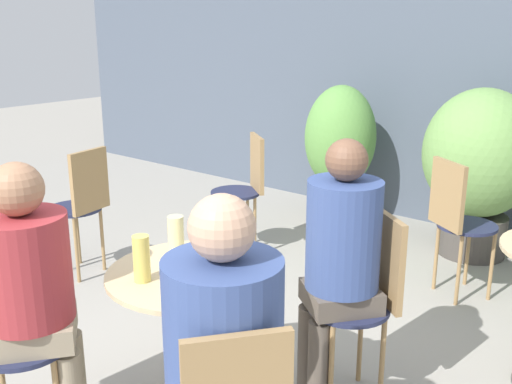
# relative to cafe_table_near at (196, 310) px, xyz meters

# --- Properties ---
(storefront_wall) EXTENTS (10.00, 0.06, 3.00)m
(storefront_wall) POSITION_rel_cafe_table_near_xyz_m (0.07, 3.24, 0.96)
(storefront_wall) COLOR #4C5666
(storefront_wall) RESTS_ON ground_plane
(cafe_table_near) EXTENTS (0.73, 0.73, 0.72)m
(cafe_table_near) POSITION_rel_cafe_table_near_xyz_m (0.00, 0.00, 0.00)
(cafe_table_near) COLOR #514C47
(cafe_table_near) RESTS_ON ground_plane
(bistro_chair_2) EXTENTS (0.42, 0.42, 0.89)m
(bistro_chair_2) POSITION_rel_cafe_table_near_xyz_m (0.47, 0.62, 0.01)
(bistro_chair_2) COLOR #232847
(bistro_chair_2) RESTS_ON ground_plane
(bistro_chair_3) EXTENTS (0.42, 0.42, 0.89)m
(bistro_chair_3) POSITION_rel_cafe_table_near_xyz_m (0.37, 1.91, 0.01)
(bistro_chair_3) COLOR #232847
(bistro_chair_3) RESTS_ON ground_plane
(bistro_chair_4) EXTENTS (0.42, 0.42, 0.89)m
(bistro_chair_4) POSITION_rel_cafe_table_near_xyz_m (-1.15, 1.69, 0.01)
(bistro_chair_4) COLOR #232847
(bistro_chair_4) RESTS_ON ground_plane
(bistro_chair_6) EXTENTS (0.39, 0.37, 0.89)m
(bistro_chair_6) POSITION_rel_cafe_table_near_xyz_m (-1.71, 0.64, 0.01)
(bistro_chair_6) COLOR #232847
(bistro_chair_6) RESTS_ON ground_plane
(seated_person_0) EXTENTS (0.43, 0.44, 1.21)m
(seated_person_0) POSITION_rel_cafe_table_near_xyz_m (-0.38, -0.51, 0.19)
(seated_person_0) COLOR gray
(seated_person_0) RESTS_ON ground_plane
(seated_person_1) EXTENTS (0.47, 0.46, 1.23)m
(seated_person_1) POSITION_rel_cafe_table_near_xyz_m (0.50, -0.38, 0.19)
(seated_person_1) COLOR gray
(seated_person_1) RESTS_ON ground_plane
(seated_person_2) EXTENTS (0.41, 0.41, 1.24)m
(seated_person_2) POSITION_rel_cafe_table_near_xyz_m (0.38, 0.51, 0.20)
(seated_person_2) COLOR brown
(seated_person_2) RESTS_ON ground_plane
(beer_glass_0) EXTENTS (0.07, 0.07, 0.15)m
(beer_glass_0) POSITION_rel_cafe_table_near_xyz_m (0.14, 0.17, 0.25)
(beer_glass_0) COLOR silver
(beer_glass_0) RESTS_ON cafe_table_near
(beer_glass_1) EXTENTS (0.07, 0.07, 0.17)m
(beer_glass_1) POSITION_rel_cafe_table_near_xyz_m (-0.20, 0.09, 0.26)
(beer_glass_1) COLOR beige
(beer_glass_1) RESTS_ON cafe_table_near
(beer_glass_2) EXTENTS (0.07, 0.07, 0.19)m
(beer_glass_2) POSITION_rel_cafe_table_near_xyz_m (-0.09, -0.20, 0.27)
(beer_glass_2) COLOR #DBC65B
(beer_glass_2) RESTS_ON cafe_table_near
(beer_glass_3) EXTENTS (0.06, 0.06, 0.16)m
(beer_glass_3) POSITION_rel_cafe_table_near_xyz_m (0.19, -0.10, 0.26)
(beer_glass_3) COLOR #B28433
(beer_glass_3) RESTS_ON cafe_table_near
(potted_plant_0) EXTENTS (0.61, 0.61, 1.19)m
(potted_plant_0) POSITION_rel_cafe_table_near_xyz_m (-0.99, 2.75, 0.13)
(potted_plant_0) COLOR brown
(potted_plant_0) RESTS_ON ground_plane
(potted_plant_1) EXTENTS (0.83, 0.83, 1.25)m
(potted_plant_1) POSITION_rel_cafe_table_near_xyz_m (0.21, 2.72, 0.18)
(potted_plant_1) COLOR #47423D
(potted_plant_1) RESTS_ON ground_plane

